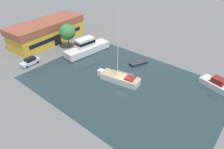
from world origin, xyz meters
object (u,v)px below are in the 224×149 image
object	(u,v)px
quay_tree_near_building	(67,32)
sailboat_moored	(119,78)
parked_car	(30,61)
motor_cruiser	(87,48)
warehouse_building	(47,31)
cabin_boat	(216,84)
small_dinghy	(138,63)

from	to	relation	value
quay_tree_near_building	sailboat_moored	distance (m)	21.86
quay_tree_near_building	parked_car	world-z (taller)	quay_tree_near_building
quay_tree_near_building	sailboat_moored	xyz separation A→B (m)	(-3.97, -21.14, -3.87)
sailboat_moored	motor_cruiser	world-z (taller)	sailboat_moored
warehouse_building	cabin_boat	distance (m)	46.69
parked_car	sailboat_moored	distance (m)	22.58
cabin_boat	small_dinghy	bearing A→B (deg)	112.32
small_dinghy	warehouse_building	bearing A→B (deg)	33.69
sailboat_moored	cabin_boat	world-z (taller)	sailboat_moored
warehouse_building	parked_car	world-z (taller)	warehouse_building
quay_tree_near_building	parked_car	bearing A→B (deg)	-179.37
warehouse_building	small_dinghy	xyz separation A→B (m)	(5.81, -28.52, -2.83)
parked_car	sailboat_moored	xyz separation A→B (m)	(8.27, -21.01, -0.04)
warehouse_building	parked_car	distance (m)	14.22
small_dinghy	cabin_boat	bearing A→B (deg)	-151.07
parked_car	small_dinghy	world-z (taller)	parked_car
parked_car	motor_cruiser	xyz separation A→B (m)	(13.12, -6.26, 0.74)
quay_tree_near_building	small_dinghy	bearing A→B (deg)	-76.58
warehouse_building	motor_cruiser	distance (m)	14.85
sailboat_moored	parked_car	bearing A→B (deg)	101.90
parked_car	small_dinghy	bearing A→B (deg)	-143.88
motor_cruiser	sailboat_moored	bearing A→B (deg)	168.15
quay_tree_near_building	cabin_boat	size ratio (longest dim) A/B	1.04
warehouse_building	parked_car	xyz separation A→B (m)	(-11.25, -8.39, -2.29)
motor_cruiser	cabin_boat	world-z (taller)	motor_cruiser
quay_tree_near_building	motor_cruiser	distance (m)	7.16
warehouse_building	small_dinghy	distance (m)	29.24
cabin_boat	motor_cruiser	bearing A→B (deg)	116.43
sailboat_moored	small_dinghy	bearing A→B (deg)	-3.88
warehouse_building	quay_tree_near_building	world-z (taller)	quay_tree_near_building
parked_car	motor_cruiser	size ratio (longest dim) A/B	0.37
small_dinghy	cabin_boat	size ratio (longest dim) A/B	0.73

